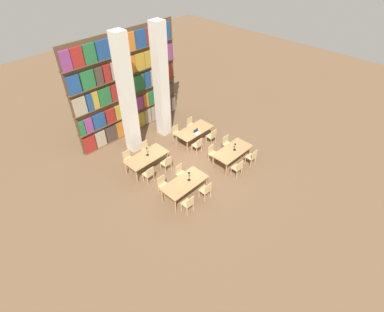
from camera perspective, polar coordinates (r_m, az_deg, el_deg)
name	(u,v)px	position (r m, az deg, el deg)	size (l,w,h in m)	color
ground_plane	(190,166)	(14.72, -0.35, -1.85)	(40.00, 40.00, 0.00)	brown
bookshelf_bank	(128,87)	(16.21, -12.18, 12.73)	(6.39, 0.35, 5.50)	brown
pillar_left	(127,97)	(14.50, -12.28, 10.90)	(0.59, 0.59, 6.00)	silver
pillar_center	(161,83)	(15.60, -5.91, 13.68)	(0.59, 0.59, 6.00)	silver
reading_table_0	(185,184)	(12.82, -1.41, -5.29)	(2.04, 0.98, 0.76)	tan
chair_0	(188,204)	(12.32, -0.70, -9.04)	(0.42, 0.40, 0.88)	tan
chair_1	(163,185)	(13.13, -5.52, -5.47)	(0.42, 0.40, 0.88)	tan
chair_2	(206,190)	(12.86, 2.68, -6.50)	(0.42, 0.40, 0.88)	tan
chair_3	(181,173)	(13.63, -2.15, -3.24)	(0.42, 0.40, 0.88)	tan
desk_lamp_0	(189,175)	(12.65, -0.57, -3.55)	(0.14, 0.14, 0.48)	black
reading_table_1	(232,152)	(14.61, 7.71, 0.84)	(2.04, 0.98, 0.76)	tan
chair_4	(238,168)	(14.06, 8.72, -2.19)	(0.42, 0.40, 0.88)	tan
chair_5	(213,153)	(14.76, 3.97, 0.57)	(0.42, 0.40, 0.88)	tan
chair_6	(252,157)	(14.79, 11.34, -0.14)	(0.42, 0.40, 0.88)	tan
chair_7	(227,143)	(15.46, 6.69, 2.41)	(0.42, 0.40, 0.88)	tan
desk_lamp_1	(235,145)	(14.44, 8.20, 2.02)	(0.14, 0.14, 0.41)	black
reading_table_2	(147,158)	(14.29, -8.64, -0.31)	(2.04, 0.98, 0.76)	tan
chair_8	(149,174)	(13.71, -8.21, -3.40)	(0.42, 0.40, 0.88)	tan
chair_9	(128,159)	(14.71, -12.02, -0.50)	(0.42, 0.40, 0.88)	tan
chair_10	(167,163)	(14.20, -4.85, -1.32)	(0.42, 0.40, 0.88)	tan
chair_11	(146,149)	(15.17, -8.76, 1.35)	(0.42, 0.40, 0.88)	tan
desk_lamp_2	(147,150)	(14.10, -8.59, 1.20)	(0.14, 0.14, 0.49)	black
reading_table_3	(194,131)	(15.90, 0.45, 4.77)	(2.04, 0.98, 0.76)	tan
chair_12	(198,145)	(15.26, 1.09, 2.13)	(0.42, 0.40, 0.88)	tan
chair_13	(177,133)	(16.15, -2.91, 4.45)	(0.42, 0.40, 0.88)	tan
chair_14	(212,136)	(15.92, 3.82, 3.83)	(0.42, 0.40, 0.88)	tan
chair_15	(191,125)	(16.79, -0.17, 5.98)	(0.42, 0.40, 0.88)	tan
laptop	(197,132)	(15.59, 0.93, 4.51)	(0.32, 0.22, 0.21)	silver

